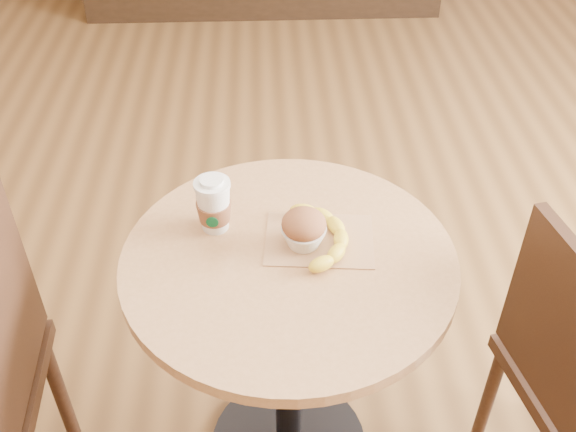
# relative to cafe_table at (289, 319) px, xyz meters

# --- Properties ---
(cafe_table) EXTENTS (0.74, 0.74, 0.75)m
(cafe_table) POSITION_rel_cafe_table_xyz_m (0.00, 0.00, 0.00)
(cafe_table) COLOR black
(cafe_table) RESTS_ON ground
(kraft_bag) EXTENTS (0.26, 0.20, 0.00)m
(kraft_bag) POSITION_rel_cafe_table_xyz_m (0.07, 0.05, 0.21)
(kraft_bag) COLOR #A67850
(kraft_bag) RESTS_ON cafe_table
(coffee_cup) EXTENTS (0.08, 0.08, 0.14)m
(coffee_cup) POSITION_rel_cafe_table_xyz_m (-0.16, 0.10, 0.27)
(coffee_cup) COLOR silver
(coffee_cup) RESTS_ON cafe_table
(muffin) EXTENTS (0.10, 0.10, 0.09)m
(muffin) POSITION_rel_cafe_table_xyz_m (0.03, 0.03, 0.25)
(muffin) COLOR silver
(muffin) RESTS_ON kraft_bag
(banana) EXTENTS (0.16, 0.25, 0.03)m
(banana) POSITION_rel_cafe_table_xyz_m (0.08, 0.04, 0.22)
(banana) COLOR yellow
(banana) RESTS_ON kraft_bag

